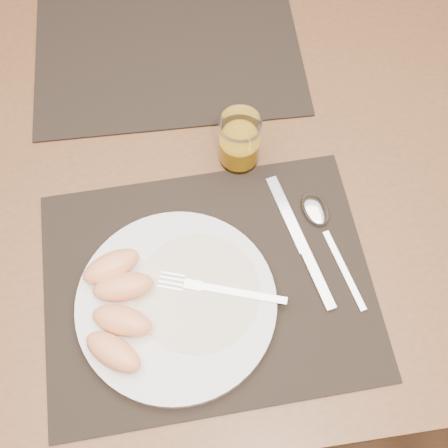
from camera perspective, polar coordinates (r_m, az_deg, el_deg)
ground at (r=1.57m, az=-1.72°, el=-7.80°), size 5.00×5.00×0.00m
table at (r=0.95m, az=-2.81°, el=4.64°), size 1.40×0.90×0.75m
placemat_near at (r=0.78m, az=-1.63°, el=-6.08°), size 0.46×0.36×0.00m
placemat_far at (r=1.02m, az=-5.76°, el=17.59°), size 0.46×0.36×0.00m
plate at (r=0.77m, az=-4.85°, el=-8.05°), size 0.27×0.27×0.02m
plate_dressing at (r=0.76m, az=-2.72°, el=-6.85°), size 0.17×0.17×0.00m
fork at (r=0.76m, az=-1.34°, el=-6.53°), size 0.17×0.07×0.00m
knife at (r=0.80m, az=8.22°, el=-2.81°), size 0.06×0.22×0.01m
spoon at (r=0.83m, az=9.65°, el=0.64°), size 0.06×0.19×0.01m
juice_glass at (r=0.84m, az=1.59°, el=8.26°), size 0.06×0.06×0.09m
grapefruit_wedges at (r=0.75m, az=-10.76°, el=-8.14°), size 0.10×0.19×0.03m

